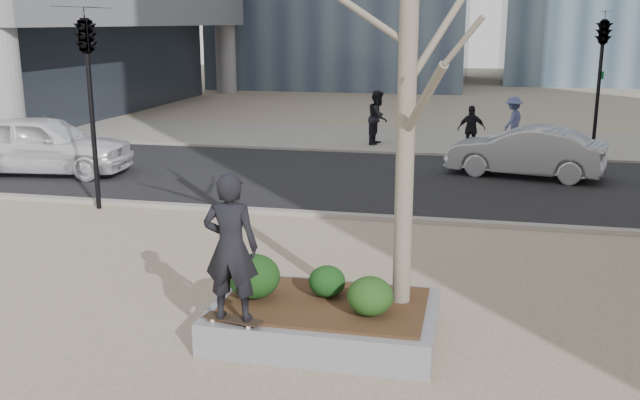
% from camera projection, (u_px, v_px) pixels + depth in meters
% --- Properties ---
extents(ground, '(120.00, 120.00, 0.00)m').
position_uv_depth(ground, '(254.00, 329.00, 9.93)').
color(ground, tan).
rests_on(ground, ground).
extents(street, '(60.00, 8.00, 0.02)m').
position_uv_depth(street, '(365.00, 179.00, 19.40)').
color(street, black).
rests_on(street, ground).
extents(far_sidewalk, '(60.00, 6.00, 0.02)m').
position_uv_depth(far_sidewalk, '(395.00, 139.00, 26.03)').
color(far_sidewalk, gray).
rests_on(far_sidewalk, ground).
extents(planter, '(3.00, 2.00, 0.45)m').
position_uv_depth(planter, '(324.00, 321.00, 9.67)').
color(planter, gray).
rests_on(planter, ground).
extents(planter_mulch, '(2.70, 1.70, 0.04)m').
position_uv_depth(planter_mulch, '(324.00, 304.00, 9.61)').
color(planter_mulch, '#382314').
rests_on(planter_mulch, planter).
extents(sycamore_tree, '(2.80, 2.80, 6.60)m').
position_uv_depth(sycamore_tree, '(408.00, 53.00, 8.88)').
color(sycamore_tree, gray).
rests_on(sycamore_tree, planter_mulch).
extents(shrub_left, '(0.72, 0.72, 0.61)m').
position_uv_depth(shrub_left, '(254.00, 276.00, 9.71)').
color(shrub_left, '#153F14').
rests_on(shrub_left, planter_mulch).
extents(shrub_middle, '(0.51, 0.51, 0.43)m').
position_uv_depth(shrub_middle, '(327.00, 281.00, 9.77)').
color(shrub_middle, '#143C13').
rests_on(shrub_middle, planter_mulch).
extents(shrub_right, '(0.60, 0.60, 0.51)m').
position_uv_depth(shrub_right, '(370.00, 296.00, 9.15)').
color(shrub_right, '#163E13').
rests_on(shrub_right, planter_mulch).
extents(skateboard, '(0.80, 0.35, 0.08)m').
position_uv_depth(skateboard, '(233.00, 321.00, 9.01)').
color(skateboard, black).
rests_on(skateboard, planter).
extents(skateboarder, '(0.71, 0.48, 1.89)m').
position_uv_depth(skateboarder, '(231.00, 247.00, 8.77)').
color(skateboarder, black).
rests_on(skateboarder, skateboard).
extents(police_car, '(5.07, 2.51, 1.66)m').
position_uv_depth(police_car, '(43.00, 144.00, 19.87)').
color(police_car, white).
rests_on(police_car, street).
extents(car_silver, '(4.41, 2.33, 1.38)m').
position_uv_depth(car_silver, '(525.00, 152.00, 19.54)').
color(car_silver, gray).
rests_on(car_silver, street).
extents(pedestrian_a, '(0.80, 0.98, 1.85)m').
position_uv_depth(pedestrian_a, '(378.00, 117.00, 24.69)').
color(pedestrian_a, black).
rests_on(pedestrian_a, far_sidewalk).
extents(pedestrian_b, '(1.01, 1.23, 1.65)m').
position_uv_depth(pedestrian_b, '(513.00, 120.00, 24.70)').
color(pedestrian_b, '#475181').
rests_on(pedestrian_b, far_sidewalk).
extents(pedestrian_c, '(0.96, 0.54, 1.54)m').
position_uv_depth(pedestrian_c, '(471.00, 129.00, 23.05)').
color(pedestrian_c, black).
rests_on(pedestrian_c, far_sidewalk).
extents(traffic_light_near, '(0.60, 2.48, 4.50)m').
position_uv_depth(traffic_light_near, '(92.00, 111.00, 15.84)').
color(traffic_light_near, black).
rests_on(traffic_light_near, ground).
extents(traffic_light_far, '(0.60, 2.48, 4.50)m').
position_uv_depth(traffic_light_far, '(599.00, 86.00, 21.86)').
color(traffic_light_far, black).
rests_on(traffic_light_far, ground).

